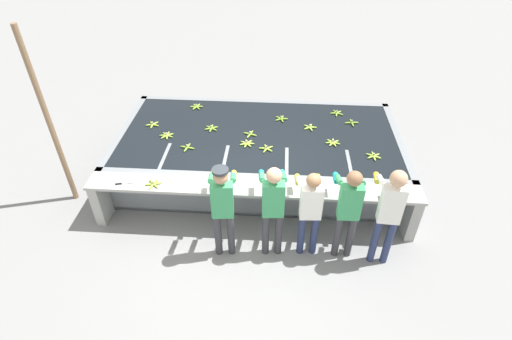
{
  "coord_description": "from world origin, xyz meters",
  "views": [
    {
      "loc": [
        0.39,
        -4.65,
        4.93
      ],
      "look_at": [
        0.0,
        1.0,
        0.61
      ],
      "focal_mm": 28.0,
      "sensor_mm": 36.0,
      "label": 1
    }
  ],
  "objects_px": {
    "banana_bunch_floating_9": "(153,124)",
    "banana_bunch_floating_11": "(337,113)",
    "banana_bunch_floating_13": "(167,135)",
    "worker_2": "(310,207)",
    "banana_bunch_floating_4": "(352,123)",
    "banana_bunch_floating_0": "(374,156)",
    "knife_0": "(123,183)",
    "knife_1": "(359,190)",
    "banana_bunch_floating_5": "(196,107)",
    "worker_3": "(349,207)",
    "banana_bunch_ledge_0": "(154,184)",
    "worker_0": "(223,204)",
    "banana_bunch_floating_2": "(333,142)",
    "support_post_left": "(50,123)",
    "banana_bunch_floating_10": "(247,143)",
    "banana_bunch_floating_7": "(310,127)",
    "banana_bunch_floating_8": "(187,147)",
    "banana_bunch_floating_3": "(211,128)",
    "worker_4": "(390,209)",
    "worker_1": "(273,204)",
    "banana_bunch_floating_1": "(250,134)",
    "banana_bunch_floating_12": "(266,148)",
    "banana_bunch_floating_6": "(281,119)"
  },
  "relations": [
    {
      "from": "worker_3",
      "to": "banana_bunch_floating_8",
      "type": "height_order",
      "value": "worker_3"
    },
    {
      "from": "banana_bunch_floating_11",
      "to": "banana_bunch_floating_13",
      "type": "distance_m",
      "value": 3.46
    },
    {
      "from": "banana_bunch_floating_0",
      "to": "knife_0",
      "type": "height_order",
      "value": "banana_bunch_floating_0"
    },
    {
      "from": "banana_bunch_floating_0",
      "to": "banana_bunch_floating_2",
      "type": "bearing_deg",
      "value": 150.48
    },
    {
      "from": "banana_bunch_floating_2",
      "to": "banana_bunch_floating_3",
      "type": "relative_size",
      "value": 0.99
    },
    {
      "from": "support_post_left",
      "to": "banana_bunch_floating_10",
      "type": "bearing_deg",
      "value": 12.71
    },
    {
      "from": "banana_bunch_floating_2",
      "to": "banana_bunch_floating_5",
      "type": "relative_size",
      "value": 0.99
    },
    {
      "from": "banana_bunch_floating_4",
      "to": "banana_bunch_floating_13",
      "type": "bearing_deg",
      "value": -168.64
    },
    {
      "from": "worker_1",
      "to": "banana_bunch_floating_6",
      "type": "bearing_deg",
      "value": 88.41
    },
    {
      "from": "banana_bunch_floating_1",
      "to": "knife_0",
      "type": "relative_size",
      "value": 0.8
    },
    {
      "from": "banana_bunch_floating_9",
      "to": "banana_bunch_floating_11",
      "type": "relative_size",
      "value": 1.01
    },
    {
      "from": "banana_bunch_floating_1",
      "to": "banana_bunch_floating_6",
      "type": "xyz_separation_m",
      "value": [
        0.58,
        0.62,
        -0.0
      ]
    },
    {
      "from": "worker_4",
      "to": "banana_bunch_floating_3",
      "type": "distance_m",
      "value": 3.73
    },
    {
      "from": "banana_bunch_floating_2",
      "to": "banana_bunch_floating_8",
      "type": "height_order",
      "value": "same"
    },
    {
      "from": "banana_bunch_ledge_0",
      "to": "support_post_left",
      "type": "xyz_separation_m",
      "value": [
        -1.76,
        0.56,
        0.72
      ]
    },
    {
      "from": "support_post_left",
      "to": "banana_bunch_floating_5",
      "type": "bearing_deg",
      "value": 46.03
    },
    {
      "from": "banana_bunch_floating_9",
      "to": "banana_bunch_floating_4",
      "type": "bearing_deg",
      "value": 4.94
    },
    {
      "from": "banana_bunch_floating_2",
      "to": "banana_bunch_floating_8",
      "type": "bearing_deg",
      "value": -172.62
    },
    {
      "from": "banana_bunch_floating_2",
      "to": "banana_bunch_floating_9",
      "type": "bearing_deg",
      "value": 173.36
    },
    {
      "from": "banana_bunch_floating_1",
      "to": "banana_bunch_floating_12",
      "type": "height_order",
      "value": "same"
    },
    {
      "from": "banana_bunch_floating_5",
      "to": "worker_3",
      "type": "bearing_deg",
      "value": -47.15
    },
    {
      "from": "banana_bunch_floating_8",
      "to": "knife_1",
      "type": "bearing_deg",
      "value": -18.42
    },
    {
      "from": "worker_3",
      "to": "banana_bunch_floating_11",
      "type": "height_order",
      "value": "worker_3"
    },
    {
      "from": "banana_bunch_floating_9",
      "to": "banana_bunch_floating_13",
      "type": "bearing_deg",
      "value": -45.31
    },
    {
      "from": "banana_bunch_floating_3",
      "to": "worker_3",
      "type": "bearing_deg",
      "value": -42.88
    },
    {
      "from": "worker_4",
      "to": "banana_bunch_floating_10",
      "type": "bearing_deg",
      "value": 140.37
    },
    {
      "from": "banana_bunch_floating_11",
      "to": "worker_2",
      "type": "bearing_deg",
      "value": -102.68
    },
    {
      "from": "worker_0",
      "to": "banana_bunch_floating_11",
      "type": "distance_m",
      "value": 3.63
    },
    {
      "from": "worker_1",
      "to": "banana_bunch_floating_0",
      "type": "xyz_separation_m",
      "value": [
        1.72,
        1.5,
        -0.12
      ]
    },
    {
      "from": "banana_bunch_floating_7",
      "to": "banana_bunch_floating_11",
      "type": "height_order",
      "value": "same"
    },
    {
      "from": "banana_bunch_floating_10",
      "to": "banana_bunch_floating_13",
      "type": "distance_m",
      "value": 1.55
    },
    {
      "from": "worker_3",
      "to": "banana_bunch_floating_6",
      "type": "xyz_separation_m",
      "value": [
        -1.03,
        2.66,
        -0.11
      ]
    },
    {
      "from": "banana_bunch_floating_8",
      "to": "banana_bunch_floating_13",
      "type": "bearing_deg",
      "value": 141.67
    },
    {
      "from": "knife_1",
      "to": "banana_bunch_floating_5",
      "type": "bearing_deg",
      "value": 140.63
    },
    {
      "from": "banana_bunch_floating_7",
      "to": "knife_0",
      "type": "height_order",
      "value": "banana_bunch_floating_7"
    },
    {
      "from": "banana_bunch_floating_8",
      "to": "worker_2",
      "type": "bearing_deg",
      "value": -34.83
    },
    {
      "from": "banana_bunch_floating_4",
      "to": "banana_bunch_ledge_0",
      "type": "relative_size",
      "value": 1.01
    },
    {
      "from": "worker_2",
      "to": "banana_bunch_floating_4",
      "type": "bearing_deg",
      "value": 70.31
    },
    {
      "from": "worker_0",
      "to": "banana_bunch_floating_2",
      "type": "xyz_separation_m",
      "value": [
        1.77,
        1.95,
        -0.14
      ]
    },
    {
      "from": "banana_bunch_floating_11",
      "to": "worker_3",
      "type": "bearing_deg",
      "value": -92.17
    },
    {
      "from": "banana_bunch_floating_13",
      "to": "worker_3",
      "type": "bearing_deg",
      "value": -30.71
    },
    {
      "from": "worker_3",
      "to": "banana_bunch_floating_1",
      "type": "height_order",
      "value": "worker_3"
    },
    {
      "from": "worker_2",
      "to": "banana_bunch_floating_4",
      "type": "xyz_separation_m",
      "value": [
        0.93,
        2.59,
        -0.05
      ]
    },
    {
      "from": "worker_4",
      "to": "banana_bunch_floating_3",
      "type": "height_order",
      "value": "worker_4"
    },
    {
      "from": "banana_bunch_floating_3",
      "to": "banana_bunch_floating_8",
      "type": "bearing_deg",
      "value": -115.53
    },
    {
      "from": "worker_1",
      "to": "banana_bunch_floating_10",
      "type": "bearing_deg",
      "value": 107.03
    },
    {
      "from": "banana_bunch_floating_3",
      "to": "banana_bunch_floating_4",
      "type": "xyz_separation_m",
      "value": [
        2.75,
        0.4,
        0.0
      ]
    },
    {
      "from": "worker_1",
      "to": "banana_bunch_floating_4",
      "type": "xyz_separation_m",
      "value": [
        1.48,
        2.63,
        -0.12
      ]
    },
    {
      "from": "worker_1",
      "to": "worker_4",
      "type": "bearing_deg",
      "value": -2.18
    },
    {
      "from": "worker_3",
      "to": "worker_4",
      "type": "xyz_separation_m",
      "value": [
        0.55,
        -0.09,
        0.08
      ]
    }
  ]
}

